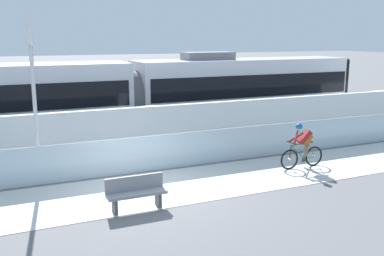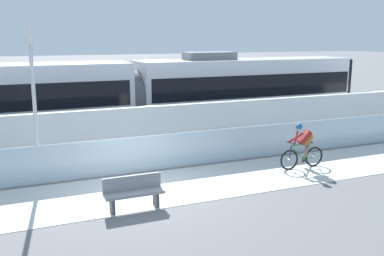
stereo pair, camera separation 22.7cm
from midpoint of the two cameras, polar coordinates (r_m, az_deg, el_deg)
ground_plane at (r=13.41m, az=-5.84°, el=-8.03°), size 200.00×200.00×0.00m
bike_path_deck at (r=13.41m, az=-5.84°, el=-8.01°), size 32.00×3.20×0.01m
glass_parapet at (r=14.92m, az=-8.02°, el=-3.56°), size 32.00×0.05×1.23m
concrete_barrier_wall at (r=16.53m, az=-9.69°, el=-0.81°), size 32.00×0.36×1.95m
tram_rail_near at (r=19.12m, az=-11.34°, el=-2.15°), size 32.00×0.08×0.01m
tram_rail_far at (r=20.49m, az=-12.17°, el=-1.25°), size 32.00×0.08×0.01m
tram at (r=19.83m, az=-7.37°, el=4.04°), size 22.56×2.54×3.81m
cyclist_on_bike at (r=15.78m, az=14.54°, el=-2.34°), size 1.77×0.58×1.61m
lamp_post_antenna at (r=14.30m, az=-19.54°, el=6.14°), size 0.28×0.28×5.20m
bench at (r=11.91m, az=-7.03°, el=-8.19°), size 1.60×0.45×0.89m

